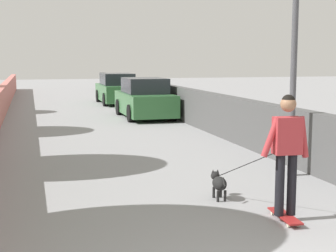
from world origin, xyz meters
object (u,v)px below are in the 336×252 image
Objects in this scene: lamp_post at (295,25)px; skateboard at (285,216)px; person_skateboarder at (287,145)px; dog at (219,183)px; car_far at (117,90)px; car_near at (145,99)px.

lamp_post is 4.05m from skateboard.
dog is at bearing 21.22° from person_skateboarder.
lamp_post is at bearing -58.63° from dog.
skateboard is at bearing 149.56° from lamp_post.
person_skateboarder is 19.22m from car_far.
lamp_post is 5.23× the size of skateboard.
dog is at bearing 21.22° from skateboard.
car_near is at bearing 180.00° from car_far.
skateboard is at bearing -158.78° from dog.
car_far is (19.20, -0.86, -0.38)m from person_skateboarder.
skateboard is 0.20× the size of car_far.
skateboard is 0.21× the size of car_near.
person_skateboarder is 0.43× the size of car_near.
person_skateboarder is (-2.48, 1.46, -1.83)m from lamp_post.
dog is 0.40× the size of car_near.
car_near is (12.80, -0.86, 0.65)m from skateboard.
dog is (1.29, 0.50, 0.21)m from skateboard.
car_far reaches higher than skateboard.
skateboard is 0.51× the size of dog.
car_far is (6.40, -0.00, 0.00)m from car_near.
car_far is (16.72, 0.60, -2.20)m from lamp_post.
lamp_post is 2.49× the size of person_skateboarder.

